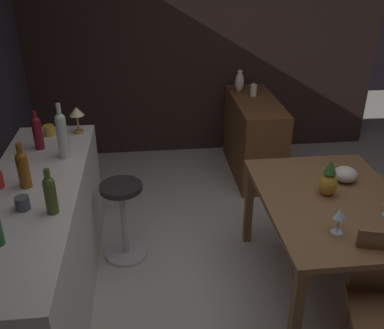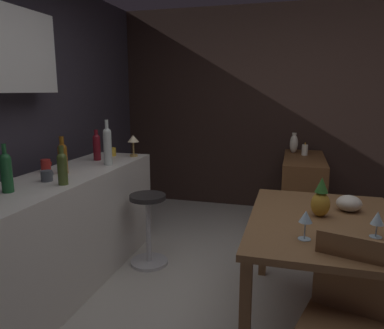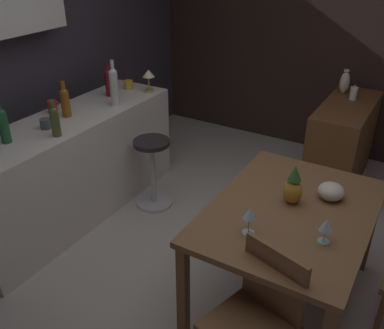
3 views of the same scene
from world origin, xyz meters
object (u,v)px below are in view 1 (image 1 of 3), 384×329
cup_mustard (49,130)px  pillar_candle_tall (254,90)px  wine_bottle_clear (62,134)px  pineapple_centerpiece (329,180)px  wine_bottle_ruby (37,131)px  cup_slate (23,203)px  counter_lamp (77,114)px  vase_ceramic_ivory (239,82)px  dining_table (333,210)px  wine_glass_left (340,215)px  fruit_bowl (345,174)px  bar_stool (124,219)px  wine_bottle_olive (50,193)px  sideboard_cabinet (254,137)px  wine_bottle_amber (23,167)px

cup_mustard → pillar_candle_tall: size_ratio=0.79×
wine_bottle_clear → pineapple_centerpiece: bearing=-104.1°
pineapple_centerpiece → wine_bottle_ruby: (0.61, 1.97, 0.19)m
cup_slate → counter_lamp: counter_lamp is taller
pillar_candle_tall → pineapple_centerpiece: bearing=-178.3°
vase_ceramic_ivory → pineapple_centerpiece: bearing=-174.9°
dining_table → vase_ceramic_ivory: 2.13m
wine_glass_left → fruit_bowl: bearing=-27.2°
dining_table → bar_stool: (0.51, 1.43, -0.31)m
wine_bottle_clear → wine_bottle_olive: bearing=-177.0°
pineapple_centerpiece → cup_slate: pineapple_centerpiece is taller
pineapple_centerpiece → wine_bottle_ruby: size_ratio=0.90×
sideboard_cabinet → pineapple_centerpiece: bearing=-178.0°
wine_bottle_clear → wine_bottle_amber: (-0.40, 0.18, -0.05)m
wine_bottle_amber → wine_bottle_clear: bearing=-24.0°
wine_bottle_clear → cup_mustard: bearing=23.6°
pineapple_centerpiece → fruit_bowl: 0.26m
pineapple_centerpiece → vase_ceramic_ivory: size_ratio=1.09×
wine_bottle_ruby → vase_ceramic_ivory: size_ratio=1.21×
fruit_bowl → vase_ceramic_ivory: vase_ceramic_ivory is taller
fruit_bowl → counter_lamp: (0.72, 1.92, 0.26)m
cup_slate → vase_ceramic_ivory: (2.24, -1.72, -0.01)m
dining_table → wine_glass_left: size_ratio=7.82×
dining_table → pillar_candle_tall: size_ratio=8.77×
wine_glass_left → vase_ceramic_ivory: bearing=1.8°
bar_stool → sideboard_cabinet: bearing=-45.7°
pineapple_centerpiece → wine_bottle_clear: (0.44, 1.77, 0.23)m
bar_stool → cup_mustard: 0.91m
wine_bottle_clear → cup_slate: 0.69m
pillar_candle_tall → vase_ceramic_ivory: vase_ceramic_ivory is taller
bar_stool → wine_bottle_ruby: wine_bottle_ruby is taller
dining_table → wine_glass_left: wine_glass_left is taller
dining_table → bar_stool: bearing=70.2°
wine_bottle_amber → cup_slate: 0.28m
bar_stool → wine_bottle_clear: wine_bottle_clear is taller
wine_bottle_ruby → pillar_candle_tall: size_ratio=1.96×
wine_bottle_ruby → counter_lamp: (0.27, -0.25, 0.02)m
pineapple_centerpiece → wine_bottle_ruby: wine_bottle_ruby is taller
wine_glass_left → wine_bottle_olive: size_ratio=0.60×
wine_bottle_olive → wine_bottle_ruby: (0.88, 0.24, 0.01)m
wine_bottle_amber → cup_slate: (-0.26, -0.04, -0.10)m
wine_bottle_ruby → vase_ceramic_ivory: 2.28m
wine_bottle_olive → vase_ceramic_ivory: (2.30, -1.55, -0.09)m
sideboard_cabinet → wine_glass_left: size_ratio=6.64×
fruit_bowl → cup_slate: bearing=100.3°
wine_bottle_ruby → cup_mustard: wine_bottle_ruby is taller
cup_mustard → vase_ceramic_ivory: (1.17, -1.77, -0.01)m
pineapple_centerpiece → counter_lamp: (0.89, 1.72, 0.21)m
cup_mustard → cup_slate: 1.07m
fruit_bowl → wine_glass_left: bearing=152.8°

